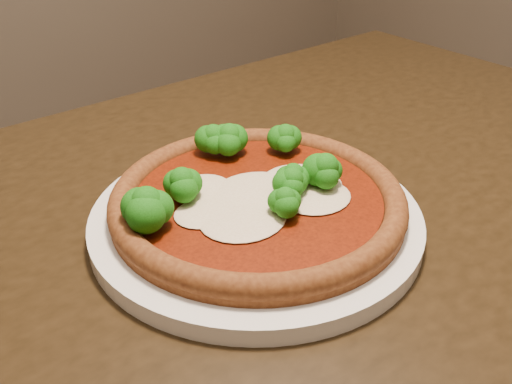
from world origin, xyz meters
TOP-DOWN VIEW (x-y plane):
  - dining_table at (-0.09, 0.06)m, footprint 1.21×0.83m
  - plate at (-0.14, 0.06)m, footprint 0.33×0.33m
  - pizza at (-0.13, 0.07)m, footprint 0.29×0.29m

SIDE VIEW (x-z plane):
  - dining_table at x=-0.09m, z-range 0.28..1.03m
  - plate at x=-0.14m, z-range 0.75..0.77m
  - pizza at x=-0.13m, z-range 0.75..0.81m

